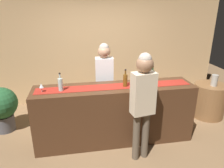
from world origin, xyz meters
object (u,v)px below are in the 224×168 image
at_px(wine_bottle_green, 152,76).
at_px(wine_bottle_amber, 125,80).
at_px(wine_glass_near_customer, 41,86).
at_px(potted_plant_tall, 2,107).
at_px(wine_glass_mid_counter, 139,80).
at_px(customer_sipping, 143,97).
at_px(wine_bottle_clear, 60,84).
at_px(bartender, 104,77).
at_px(round_side_table, 209,100).
at_px(vase_on_side_table, 214,80).

xyz_separation_m(wine_bottle_green, wine_bottle_amber, (-0.52, -0.12, 0.00)).
distance_m(wine_glass_near_customer, potted_plant_tall, 1.32).
distance_m(wine_glass_mid_counter, potted_plant_tall, 2.66).
height_order(wine_bottle_amber, customer_sipping, customer_sipping).
bearing_deg(wine_bottle_clear, bartender, 37.84).
height_order(round_side_table, vase_on_side_table, vase_on_side_table).
relative_size(wine_glass_near_customer, customer_sipping, 0.08).
bearing_deg(wine_bottle_green, potted_plant_tall, 168.07).
bearing_deg(bartender, round_side_table, -175.57).
bearing_deg(potted_plant_tall, wine_glass_mid_counter, -16.33).
distance_m(wine_bottle_clear, customer_sipping, 1.31).
xyz_separation_m(bartender, round_side_table, (2.30, -0.06, -0.67)).
height_order(customer_sipping, potted_plant_tall, customer_sipping).
bearing_deg(vase_on_side_table, customer_sipping, -151.79).
height_order(wine_glass_mid_counter, potted_plant_tall, wine_glass_mid_counter).
bearing_deg(wine_bottle_clear, vase_on_side_table, 8.99).
bearing_deg(potted_plant_tall, vase_on_side_table, -3.05).
bearing_deg(potted_plant_tall, bartender, -2.98).
height_order(wine_bottle_amber, wine_bottle_clear, same).
height_order(wine_bottle_green, wine_glass_near_customer, wine_bottle_green).
height_order(wine_bottle_clear, wine_glass_near_customer, wine_bottle_clear).
height_order(wine_bottle_green, bartender, bartender).
distance_m(wine_glass_mid_counter, vase_on_side_table, 1.89).
xyz_separation_m(wine_bottle_green, potted_plant_tall, (-2.77, 0.58, -0.64)).
height_order(bartender, potted_plant_tall, bartender).
bearing_deg(wine_bottle_green, round_side_table, 15.57).
xyz_separation_m(customer_sipping, round_side_table, (1.90, 1.08, -0.71)).
relative_size(wine_bottle_green, wine_bottle_clear, 1.00).
bearing_deg(customer_sipping, wine_bottle_clear, 146.88).
bearing_deg(wine_bottle_clear, round_side_table, 10.17).
distance_m(vase_on_side_table, potted_plant_tall, 4.31).
height_order(round_side_table, potted_plant_tall, potted_plant_tall).
height_order(wine_bottle_green, vase_on_side_table, wine_bottle_green).
height_order(wine_glass_mid_counter, customer_sipping, customer_sipping).
bearing_deg(wine_glass_near_customer, customer_sipping, -19.17).
distance_m(wine_glass_near_customer, round_side_table, 3.52).
relative_size(wine_bottle_clear, round_side_table, 0.41).
xyz_separation_m(wine_bottle_clear, potted_plant_tall, (-1.19, 0.72, -0.64)).
relative_size(wine_bottle_amber, wine_glass_mid_counter, 2.10).
bearing_deg(wine_bottle_green, wine_glass_mid_counter, -153.82).
height_order(wine_bottle_amber, wine_glass_mid_counter, wine_bottle_amber).
relative_size(wine_bottle_amber, round_side_table, 0.41).
relative_size(wine_bottle_green, bartender, 0.18).
height_order(wine_glass_near_customer, customer_sipping, customer_sipping).
xyz_separation_m(wine_glass_near_customer, bartender, (1.09, 0.62, -0.11)).
bearing_deg(vase_on_side_table, wine_bottle_green, -166.75).
xyz_separation_m(wine_bottle_green, customer_sipping, (-0.38, -0.66, -0.08)).
distance_m(wine_bottle_green, potted_plant_tall, 2.90).
xyz_separation_m(wine_bottle_amber, wine_bottle_clear, (-1.06, -0.01, 0.00)).
bearing_deg(wine_bottle_clear, wine_glass_near_customer, -178.50).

